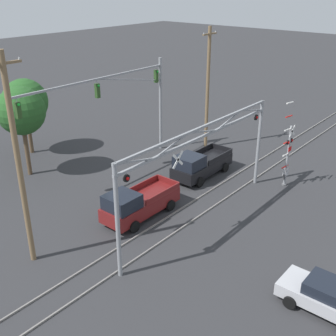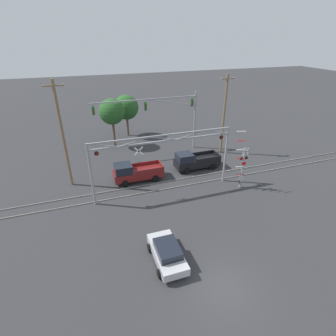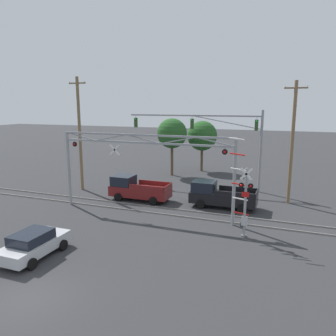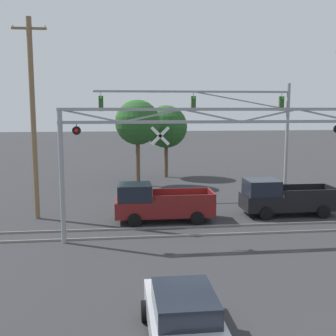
{
  "view_description": "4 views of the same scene",
  "coord_description": "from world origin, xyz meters",
  "px_view_note": "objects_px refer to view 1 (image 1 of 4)",
  "views": [
    {
      "loc": [
        -18.33,
        -0.58,
        13.56
      ],
      "look_at": [
        -0.69,
        14.12,
        3.19
      ],
      "focal_mm": 45.0,
      "sensor_mm": 36.0,
      "label": 1
    },
    {
      "loc": [
        -6.93,
        -9.45,
        14.38
      ],
      "look_at": [
        1.14,
        14.11,
        1.53
      ],
      "focal_mm": 28.0,
      "sensor_mm": 36.0,
      "label": 2
    },
    {
      "loc": [
        10.29,
        -9.74,
        8.3
      ],
      "look_at": [
        1.77,
        12.64,
        3.62
      ],
      "focal_mm": 35.0,
      "sensor_mm": 36.0,
      "label": 3
    },
    {
      "loc": [
        -4.19,
        -6.83,
        6.17
      ],
      "look_at": [
        -1.98,
        12.38,
        3.34
      ],
      "focal_mm": 45.0,
      "sensor_mm": 36.0,
      "label": 4
    }
  ],
  "objects_px": {
    "background_tree_far_left_verge": "(25,102)",
    "utility_pole_left": "(18,163)",
    "crossing_gantry": "(202,153)",
    "crossing_signal_mast": "(287,156)",
    "utility_pole_right": "(208,88)",
    "sedan_waiting": "(327,296)",
    "background_tree_beyond_span": "(21,111)",
    "traffic_signal_span": "(129,94)",
    "pickup_truck_lead": "(137,204)",
    "pickup_truck_following": "(200,165)"
  },
  "relations": [
    {
      "from": "traffic_signal_span",
      "to": "background_tree_beyond_span",
      "type": "xyz_separation_m",
      "value": [
        -6.79,
        4.13,
        -0.56
      ]
    },
    {
      "from": "pickup_truck_following",
      "to": "utility_pole_left",
      "type": "bearing_deg",
      "value": 176.76
    },
    {
      "from": "crossing_gantry",
      "to": "sedan_waiting",
      "type": "xyz_separation_m",
      "value": [
        -2.59,
        -8.76,
        -3.7
      ]
    },
    {
      "from": "pickup_truck_lead",
      "to": "background_tree_beyond_span",
      "type": "relative_size",
      "value": 0.79
    },
    {
      "from": "crossing_signal_mast",
      "to": "utility_pole_right",
      "type": "xyz_separation_m",
      "value": [
        2.57,
        8.67,
        2.95
      ]
    },
    {
      "from": "crossing_gantry",
      "to": "utility_pole_left",
      "type": "distance_m",
      "value": 9.94
    },
    {
      "from": "background_tree_beyond_span",
      "to": "background_tree_far_left_verge",
      "type": "bearing_deg",
      "value": 54.44
    },
    {
      "from": "sedan_waiting",
      "to": "utility_pole_left",
      "type": "bearing_deg",
      "value": 115.08
    },
    {
      "from": "crossing_signal_mast",
      "to": "sedan_waiting",
      "type": "relative_size",
      "value": 1.55
    },
    {
      "from": "crossing_gantry",
      "to": "sedan_waiting",
      "type": "height_order",
      "value": "crossing_gantry"
    },
    {
      "from": "utility_pole_left",
      "to": "background_tree_beyond_span",
      "type": "relative_size",
      "value": 1.61
    },
    {
      "from": "pickup_truck_following",
      "to": "sedan_waiting",
      "type": "relative_size",
      "value": 1.31
    },
    {
      "from": "utility_pole_left",
      "to": "background_tree_beyond_span",
      "type": "distance_m",
      "value": 11.14
    },
    {
      "from": "crossing_gantry",
      "to": "utility_pole_left",
      "type": "height_order",
      "value": "utility_pole_left"
    },
    {
      "from": "crossing_signal_mast",
      "to": "traffic_signal_span",
      "type": "height_order",
      "value": "traffic_signal_span"
    },
    {
      "from": "traffic_signal_span",
      "to": "sedan_waiting",
      "type": "height_order",
      "value": "traffic_signal_span"
    },
    {
      "from": "utility_pole_right",
      "to": "background_tree_far_left_verge",
      "type": "xyz_separation_m",
      "value": [
        -10.48,
        10.66,
        -0.81
      ]
    },
    {
      "from": "traffic_signal_span",
      "to": "pickup_truck_lead",
      "type": "height_order",
      "value": "traffic_signal_span"
    },
    {
      "from": "crossing_gantry",
      "to": "pickup_truck_lead",
      "type": "bearing_deg",
      "value": 124.26
    },
    {
      "from": "sedan_waiting",
      "to": "background_tree_far_left_verge",
      "type": "height_order",
      "value": "background_tree_far_left_verge"
    },
    {
      "from": "traffic_signal_span",
      "to": "pickup_truck_lead",
      "type": "bearing_deg",
      "value": -133.38
    },
    {
      "from": "background_tree_far_left_verge",
      "to": "utility_pole_left",
      "type": "bearing_deg",
      "value": -123.53
    },
    {
      "from": "crossing_signal_mast",
      "to": "utility_pole_right",
      "type": "height_order",
      "value": "utility_pole_right"
    },
    {
      "from": "pickup_truck_following",
      "to": "sedan_waiting",
      "type": "height_order",
      "value": "pickup_truck_following"
    },
    {
      "from": "sedan_waiting",
      "to": "background_tree_far_left_verge",
      "type": "distance_m",
      "value": 26.66
    },
    {
      "from": "utility_pole_right",
      "to": "background_tree_beyond_span",
      "type": "height_order",
      "value": "utility_pole_right"
    },
    {
      "from": "crossing_signal_mast",
      "to": "sedan_waiting",
      "type": "xyz_separation_m",
      "value": [
        -10.34,
        -6.97,
        -1.53
      ]
    },
    {
      "from": "crossing_gantry",
      "to": "background_tree_far_left_verge",
      "type": "distance_m",
      "value": 17.53
    },
    {
      "from": "pickup_truck_following",
      "to": "sedan_waiting",
      "type": "xyz_separation_m",
      "value": [
        -7.65,
        -12.47,
        -0.22
      ]
    },
    {
      "from": "background_tree_beyond_span",
      "to": "background_tree_far_left_verge",
      "type": "distance_m",
      "value": 4.56
    },
    {
      "from": "traffic_signal_span",
      "to": "background_tree_far_left_verge",
      "type": "height_order",
      "value": "traffic_signal_span"
    },
    {
      "from": "pickup_truck_following",
      "to": "utility_pole_right",
      "type": "height_order",
      "value": "utility_pole_right"
    },
    {
      "from": "crossing_gantry",
      "to": "traffic_signal_span",
      "type": "relative_size",
      "value": 1.01
    },
    {
      "from": "crossing_signal_mast",
      "to": "background_tree_far_left_verge",
      "type": "relative_size",
      "value": 1.0
    },
    {
      "from": "utility_pole_left",
      "to": "background_tree_far_left_verge",
      "type": "relative_size",
      "value": 1.72
    },
    {
      "from": "crossing_gantry",
      "to": "utility_pole_right",
      "type": "bearing_deg",
      "value": 33.63
    },
    {
      "from": "crossing_gantry",
      "to": "traffic_signal_span",
      "type": "distance_m",
      "value": 10.56
    },
    {
      "from": "traffic_signal_span",
      "to": "pickup_truck_following",
      "type": "xyz_separation_m",
      "value": [
        1.06,
        -6.01,
        -4.52
      ]
    },
    {
      "from": "sedan_waiting",
      "to": "background_tree_beyond_span",
      "type": "bearing_deg",
      "value": 90.5
    },
    {
      "from": "utility_pole_left",
      "to": "utility_pole_right",
      "type": "height_order",
      "value": "utility_pole_left"
    },
    {
      "from": "utility_pole_right",
      "to": "crossing_signal_mast",
      "type": "bearing_deg",
      "value": -106.53
    },
    {
      "from": "sedan_waiting",
      "to": "background_tree_beyond_span",
      "type": "xyz_separation_m",
      "value": [
        -0.2,
        22.61,
        4.19
      ]
    },
    {
      "from": "pickup_truck_lead",
      "to": "sedan_waiting",
      "type": "distance_m",
      "value": 11.96
    },
    {
      "from": "crossing_gantry",
      "to": "sedan_waiting",
      "type": "distance_m",
      "value": 9.86
    },
    {
      "from": "sedan_waiting",
      "to": "crossing_gantry",
      "type": "bearing_deg",
      "value": 73.54
    },
    {
      "from": "pickup_truck_lead",
      "to": "sedan_waiting",
      "type": "height_order",
      "value": "pickup_truck_lead"
    },
    {
      "from": "crossing_signal_mast",
      "to": "pickup_truck_lead",
      "type": "relative_size",
      "value": 1.19
    },
    {
      "from": "pickup_truck_following",
      "to": "utility_pole_right",
      "type": "relative_size",
      "value": 0.52
    },
    {
      "from": "pickup_truck_lead",
      "to": "utility_pole_right",
      "type": "xyz_separation_m",
      "value": [
        12.5,
        3.68,
        4.26
      ]
    },
    {
      "from": "pickup_truck_following",
      "to": "sedan_waiting",
      "type": "bearing_deg",
      "value": -121.52
    }
  ]
}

